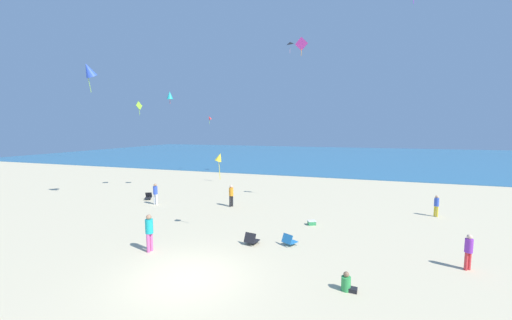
{
  "coord_description": "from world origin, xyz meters",
  "views": [
    {
      "loc": [
        5.82,
        -9.24,
        5.51
      ],
      "look_at": [
        0.0,
        8.12,
        3.63
      ],
      "focal_mm": 20.96,
      "sensor_mm": 36.0,
      "label": 1
    }
  ],
  "objects": [
    {
      "name": "ground_plane",
      "position": [
        0.0,
        10.0,
        0.0
      ],
      "size": [
        120.0,
        120.0,
        0.0
      ],
      "primitive_type": "plane",
      "color": "beige"
    },
    {
      "name": "ocean_water",
      "position": [
        0.0,
        55.21,
        0.03
      ],
      "size": [
        120.0,
        60.0,
        0.05
      ],
      "primitive_type": "cube",
      "color": "teal",
      "rests_on": "ground_plane"
    },
    {
      "name": "beach_chair_far_left",
      "position": [
        2.95,
        4.29,
        0.26
      ],
      "size": [
        0.79,
        0.8,
        0.57
      ],
      "rotation": [
        0.0,
        0.0,
        1.06
      ],
      "color": "#2370B2",
      "rests_on": "ground_plane"
    },
    {
      "name": "beach_chair_near_camera",
      "position": [
        1.2,
        3.84,
        0.25
      ],
      "size": [
        0.68,
        0.74,
        0.59
      ],
      "rotation": [
        0.0,
        0.0,
        1.4
      ],
      "color": "black",
      "rests_on": "ground_plane"
    },
    {
      "name": "beach_chair_mid_beach",
      "position": [
        -9.62,
        10.02,
        0.23
      ],
      "size": [
        0.72,
        0.78,
        0.54
      ],
      "rotation": [
        0.0,
        0.0,
        5.18
      ],
      "color": "black",
      "rests_on": "ground_plane"
    },
    {
      "name": "cooler_box",
      "position": [
        3.54,
        7.72,
        0.13
      ],
      "size": [
        0.54,
        0.47,
        0.26
      ],
      "rotation": [
        0.0,
        0.0,
        0.46
      ],
      "color": "#339956",
      "rests_on": "ground_plane"
    },
    {
      "name": "person_0",
      "position": [
        -8.02,
        8.81,
        0.91
      ],
      "size": [
        0.35,
        0.35,
        1.57
      ],
      "rotation": [
        0.0,
        0.0,
        4.58
      ],
      "color": "white",
      "rests_on": "ground_plane"
    },
    {
      "name": "person_1",
      "position": [
        10.77,
        11.92,
        0.79
      ],
      "size": [
        0.38,
        0.38,
        1.37
      ],
      "rotation": [
        0.0,
        0.0,
        3.93
      ],
      "color": "yellow",
      "rests_on": "ground_plane"
    },
    {
      "name": "person_2",
      "position": [
        -2.89,
        1.6,
        0.99
      ],
      "size": [
        0.37,
        0.37,
        1.71
      ],
      "rotation": [
        0.0,
        0.0,
        6.2
      ],
      "color": "#D8599E",
      "rests_on": "ground_plane"
    },
    {
      "name": "person_3",
      "position": [
        -2.52,
        10.06,
        0.91
      ],
      "size": [
        0.43,
        0.43,
        1.57
      ],
      "rotation": [
        0.0,
        0.0,
        2.6
      ],
      "color": "black",
      "rests_on": "ground_plane"
    },
    {
      "name": "person_4",
      "position": [
        10.14,
        4.08,
        0.83
      ],
      "size": [
        0.4,
        0.4,
        1.44
      ],
      "rotation": [
        0.0,
        0.0,
        2.15
      ],
      "color": "red",
      "rests_on": "ground_plane"
    },
    {
      "name": "person_5",
      "position": [
        5.69,
        0.98,
        0.25
      ],
      "size": [
        0.56,
        0.35,
        0.67
      ],
      "rotation": [
        0.0,
        0.0,
        6.19
      ],
      "color": "green",
      "rests_on": "ground_plane"
    },
    {
      "name": "kite_blue",
      "position": [
        -12.45,
        7.67,
        9.72
      ],
      "size": [
        0.96,
        1.23,
        2.15
      ],
      "rotation": [
        0.0,
        0.0,
        2.95
      ],
      "color": "blue"
    },
    {
      "name": "kite_magenta",
      "position": [
        1.32,
        15.88,
        12.46
      ],
      "size": [
        1.09,
        0.13,
        1.53
      ],
      "rotation": [
        0.0,
        0.0,
        2.98
      ],
      "color": "#DB3DA8"
    },
    {
      "name": "kite_black",
      "position": [
        -1.15,
        22.83,
        14.57
      ],
      "size": [
        0.85,
        0.76,
        1.21
      ],
      "rotation": [
        0.0,
        0.0,
        2.75
      ],
      "color": "black"
    },
    {
      "name": "kite_teal",
      "position": [
        -9.57,
        13.24,
        8.44
      ],
      "size": [
        0.66,
        0.68,
        1.07
      ],
      "rotation": [
        0.0,
        0.0,
        0.22
      ],
      "color": "#1EADAD"
    },
    {
      "name": "kite_yellow",
      "position": [
        -0.95,
        4.9,
        4.05
      ],
      "size": [
        0.58,
        0.52,
        1.45
      ],
      "rotation": [
        0.0,
        0.0,
        5.14
      ],
      "color": "yellow"
    },
    {
      "name": "kite_red",
      "position": [
        -11.92,
        25.14,
        6.97
      ],
      "size": [
        0.67,
        0.63,
        1.09
      ],
      "rotation": [
        0.0,
        0.0,
        5.33
      ],
      "color": "red"
    },
    {
      "name": "kite_lime",
      "position": [
        -12.36,
        12.67,
        7.56
      ],
      "size": [
        0.18,
        0.76,
        1.22
      ],
      "rotation": [
        0.0,
        0.0,
        4.87
      ],
      "color": "#99DB33"
    }
  ]
}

